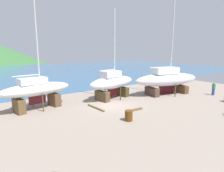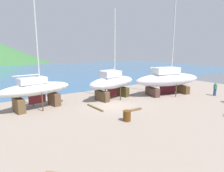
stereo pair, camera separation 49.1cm
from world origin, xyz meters
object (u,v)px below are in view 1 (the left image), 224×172
object	(u,v)px
sailboat_mid_port	(36,90)
sailboat_far_slipway	(112,83)
barrel_tipped_left	(129,116)
worker	(214,88)
sailboat_large_starboard	(167,79)

from	to	relation	value
sailboat_mid_port	sailboat_far_slipway	bearing A→B (deg)	-15.03
sailboat_mid_port	barrel_tipped_left	bearing A→B (deg)	-64.73
sailboat_far_slipway	barrel_tipped_left	bearing A→B (deg)	-126.25
worker	barrel_tipped_left	size ratio (longest dim) A/B	1.92
sailboat_large_starboard	sailboat_far_slipway	distance (m)	7.89
sailboat_large_starboard	sailboat_mid_port	xyz separation A→B (m)	(-16.31, 3.34, -0.10)
worker	sailboat_mid_port	bearing A→B (deg)	14.24
sailboat_large_starboard	worker	world-z (taller)	sailboat_large_starboard
sailboat_large_starboard	worker	distance (m)	6.27
sailboat_large_starboard	barrel_tipped_left	xyz separation A→B (m)	(-10.91, -4.68, -1.65)
sailboat_large_starboard	worker	xyz separation A→B (m)	(4.55, -4.14, -1.20)
sailboat_large_starboard	sailboat_mid_port	world-z (taller)	sailboat_large_starboard
sailboat_far_slipway	sailboat_mid_port	world-z (taller)	sailboat_mid_port
sailboat_far_slipway	sailboat_mid_port	bearing A→B (deg)	163.03
sailboat_far_slipway	worker	distance (m)	13.76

